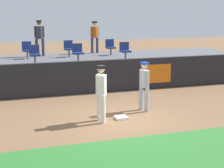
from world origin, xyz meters
TOP-DOWN VIEW (x-y plane):
  - ground_plane at (0.00, 0.00)m, footprint 60.00×60.00m
  - grass_foreground_strip at (0.00, -3.07)m, footprint 18.00×2.80m
  - first_base at (0.15, 0.13)m, footprint 0.40×0.40m
  - player_fielder_home at (-0.57, 0.05)m, footprint 0.38×0.59m
  - player_runner_visitor at (1.26, 0.81)m, footprint 0.42×0.48m
  - field_wall at (0.02, 4.12)m, footprint 18.00×0.26m
  - bleacher_platform at (0.00, 6.69)m, footprint 18.00×4.80m
  - seat_front_left at (-2.06, 5.56)m, footprint 0.47×0.44m
  - seat_front_center at (-0.08, 5.56)m, footprint 0.48×0.44m
  - seat_back_center at (-0.14, 7.36)m, footprint 0.46×0.44m
  - seat_back_left at (-2.24, 7.36)m, footprint 0.46×0.44m
  - seat_back_right at (2.10, 7.36)m, footprint 0.46×0.44m
  - seat_front_right at (2.27, 5.56)m, footprint 0.48×0.44m
  - spectator_hooded at (1.56, 8.54)m, footprint 0.48×0.38m
  - spectator_capped at (-1.51, 8.10)m, footprint 0.52×0.37m

SIDE VIEW (x-z plane):
  - ground_plane at x=0.00m, z-range 0.00..0.00m
  - grass_foreground_strip at x=0.00m, z-range 0.00..0.01m
  - first_base at x=0.15m, z-range 0.00..0.08m
  - bleacher_platform at x=0.00m, z-range 0.00..1.21m
  - field_wall at x=0.02m, z-range 0.00..1.43m
  - player_runner_visitor at x=1.26m, z-range 0.14..1.93m
  - player_fielder_home at x=-0.57m, z-range 0.14..2.01m
  - seat_back_center at x=-0.14m, z-range 1.26..2.10m
  - seat_back_right at x=2.10m, z-range 1.26..2.10m
  - seat_back_left at x=-2.24m, z-range 1.26..2.10m
  - seat_front_left at x=-2.06m, z-range 1.26..2.10m
  - seat_front_right at x=2.27m, z-range 1.26..2.10m
  - seat_front_center at x=-0.08m, z-range 1.26..2.10m
  - spectator_hooded at x=1.56m, z-range 1.35..3.10m
  - spectator_capped at x=-1.51m, z-range 1.36..3.20m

